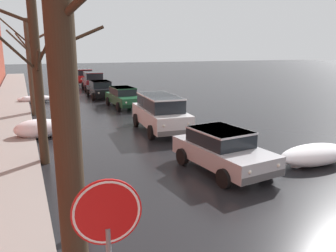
# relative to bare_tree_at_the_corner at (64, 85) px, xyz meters

# --- Properties ---
(left_sidewalk_slab) EXTENTS (2.55, 80.00, 0.13)m
(left_sidewalk_slab) POSITION_rel_bare_tree_at_the_corner_xyz_m (-1.46, 16.22, -3.55)
(left_sidewalk_slab) COLOR gray
(left_sidewalk_slab) RESTS_ON ground
(snow_bank_near_corner_left) EXTENTS (2.75, 0.96, 0.53)m
(snow_bank_near_corner_left) POSITION_rel_bare_tree_at_the_corner_xyz_m (0.27, 23.27, -3.35)
(snow_bank_near_corner_left) COLOR white
(snow_bank_near_corner_left) RESTS_ON ground
(snow_bank_along_left_kerb) EXTENTS (2.98, 1.30, 0.74)m
(snow_bank_along_left_kerb) POSITION_rel_bare_tree_at_the_corner_xyz_m (8.91, 3.73, -3.26)
(snow_bank_along_left_kerb) COLOR white
(snow_bank_along_left_kerb) RESTS_ON ground
(snow_bank_mid_block_left) EXTENTS (2.17, 1.28, 0.89)m
(snow_bank_mid_block_left) POSITION_rel_bare_tree_at_the_corner_xyz_m (0.06, 11.71, -3.19)
(snow_bank_mid_block_left) COLOR white
(snow_bank_mid_block_left) RESTS_ON ground
(bare_tree_at_the_corner) EXTENTS (1.63, 3.11, 7.14)m
(bare_tree_at_the_corner) POSITION_rel_bare_tree_at_the_corner_xyz_m (0.00, 0.00, 0.00)
(bare_tree_at_the_corner) COLOR #382B1E
(bare_tree_at_the_corner) RESTS_ON ground
(bare_tree_second_along_sidewalk) EXTENTS (4.42, 2.14, 5.81)m
(bare_tree_second_along_sidewalk) POSITION_rel_bare_tree_at_the_corner_xyz_m (0.01, 7.73, -0.46)
(bare_tree_second_along_sidewalk) COLOR #382B1E
(bare_tree_second_along_sidewalk) RESTS_ON ground
(bare_tree_mid_block) EXTENTS (2.62, 2.52, 5.91)m
(bare_tree_mid_block) POSITION_rel_bare_tree_at_the_corner_xyz_m (0.02, 17.68, -0.42)
(bare_tree_mid_block) COLOR #4C3D2D
(bare_tree_mid_block) RESTS_ON ground
(bare_tree_far_down_block) EXTENTS (2.46, 1.72, 6.30)m
(bare_tree_far_down_block) POSITION_rel_bare_tree_at_the_corner_xyz_m (-0.03, 18.08, -0.69)
(bare_tree_far_down_block) COLOR #423323
(bare_tree_far_down_block) RESTS_ON ground
(sedan_silver_approaching_near_lane) EXTENTS (2.26, 4.02, 1.42)m
(sedan_silver_approaching_near_lane) POSITION_rel_bare_tree_at_the_corner_xyz_m (5.54, 4.60, -2.87)
(sedan_silver_approaching_near_lane) COLOR #B7B7BC
(sedan_silver_approaching_near_lane) RESTS_ON ground
(suv_white_parked_kerbside_close) EXTENTS (2.30, 4.91, 1.82)m
(suv_white_parked_kerbside_close) POSITION_rel_bare_tree_at_the_corner_xyz_m (5.74, 10.68, -2.63)
(suv_white_parked_kerbside_close) COLOR silver
(suv_white_parked_kerbside_close) RESTS_ON ground
(sedan_green_parked_kerbside_mid) EXTENTS (1.89, 4.44, 1.42)m
(sedan_green_parked_kerbside_mid) POSITION_rel_bare_tree_at_the_corner_xyz_m (6.06, 18.37, -2.87)
(sedan_green_parked_kerbside_mid) COLOR #1E5633
(sedan_green_parked_kerbside_mid) RESTS_ON ground
(sedan_black_parked_far_down_block) EXTENTS (2.07, 4.39, 1.42)m
(sedan_black_parked_far_down_block) POSITION_rel_bare_tree_at_the_corner_xyz_m (5.62, 23.89, -2.86)
(sedan_black_parked_far_down_block) COLOR black
(sedan_black_parked_far_down_block) RESTS_ON ground
(suv_maroon_queued_behind_truck) EXTENTS (2.28, 4.50, 1.82)m
(suv_maroon_queued_behind_truck) POSITION_rel_bare_tree_at_the_corner_xyz_m (6.10, 29.51, -2.63)
(suv_maroon_queued_behind_truck) COLOR maroon
(suv_maroon_queued_behind_truck) RESTS_ON ground
(suv_red_at_far_intersection) EXTENTS (2.08, 4.35, 1.82)m
(suv_red_at_far_intersection) POSITION_rel_bare_tree_at_the_corner_xyz_m (6.16, 35.54, -2.63)
(suv_red_at_far_intersection) COLOR red
(suv_red_at_far_intersection) RESTS_ON ground
(fire_hydrant) EXTENTS (0.42, 0.22, 0.71)m
(fire_hydrant) POSITION_rel_bare_tree_at_the_corner_xyz_m (0.55, 2.53, -3.26)
(fire_hydrant) COLOR #B21E19
(fire_hydrant) RESTS_ON ground
(stop_sign_at_corner) EXTENTS (0.76, 0.12, 2.75)m
(stop_sign_at_corner) POSITION_rel_bare_tree_at_the_corner_xyz_m (0.20, -1.34, -1.49)
(stop_sign_at_corner) COLOR slate
(stop_sign_at_corner) RESTS_ON ground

